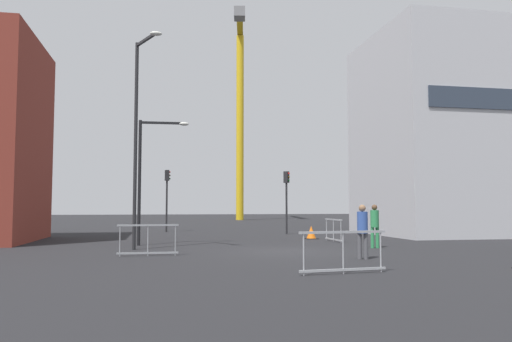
% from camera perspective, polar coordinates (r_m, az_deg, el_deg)
% --- Properties ---
extents(ground, '(160.00, 160.00, 0.00)m').
position_cam_1_polar(ground, '(19.28, 3.47, -9.06)').
color(ground, black).
extents(office_block, '(10.68, 9.01, 11.97)m').
position_cam_1_polar(office_block, '(33.09, 21.90, 3.76)').
color(office_block, '#B7B7BC').
rests_on(office_block, ground).
extents(construction_crane, '(4.23, 19.71, 23.32)m').
position_cam_1_polar(construction_crane, '(62.26, -1.81, 9.08)').
color(construction_crane, gold).
rests_on(construction_crane, ground).
extents(streetlamp_tall, '(1.04, 1.80, 8.24)m').
position_cam_1_polar(streetlamp_tall, '(20.39, -13.19, 4.94)').
color(streetlamp_tall, '#232326').
rests_on(streetlamp_tall, ground).
extents(streetlamp_short, '(2.19, 0.28, 5.47)m').
position_cam_1_polar(streetlamp_short, '(22.53, -12.14, 0.41)').
color(streetlamp_short, black).
rests_on(streetlamp_short, ground).
extents(traffic_light_verge, '(0.38, 0.27, 4.06)m').
position_cam_1_polar(traffic_light_verge, '(33.59, -10.04, -2.17)').
color(traffic_light_verge, '#232326').
rests_on(traffic_light_verge, ground).
extents(traffic_light_island, '(0.37, 0.37, 3.80)m').
position_cam_1_polar(traffic_light_island, '(30.71, 3.48, -2.35)').
color(traffic_light_island, '#232326').
rests_on(traffic_light_island, ground).
extents(pedestrian_walking, '(0.34, 0.34, 1.76)m').
position_cam_1_polar(pedestrian_walking, '(16.72, 11.96, -6.25)').
color(pedestrian_walking, '#4C4C51').
rests_on(pedestrian_walking, ground).
extents(pedestrian_waiting, '(0.34, 0.34, 1.76)m').
position_cam_1_polar(pedestrian_waiting, '(21.19, 13.28, -5.71)').
color(pedestrian_waiting, '#2D844C').
rests_on(pedestrian_waiting, ground).
extents(safety_barrier_right_run, '(2.07, 0.06, 1.08)m').
position_cam_1_polar(safety_barrier_right_run, '(17.84, -12.13, -7.58)').
color(safety_barrier_right_run, gray).
rests_on(safety_barrier_right_run, ground).
extents(safety_barrier_rear, '(2.40, 0.35, 1.08)m').
position_cam_1_polar(safety_barrier_rear, '(13.14, 9.83, -8.95)').
color(safety_barrier_rear, '#9EA0A5').
rests_on(safety_barrier_rear, ground).
extents(safety_barrier_front, '(0.13, 2.10, 1.08)m').
position_cam_1_polar(safety_barrier_front, '(24.65, 8.76, -6.59)').
color(safety_barrier_front, '#9EA0A5').
rests_on(safety_barrier_front, ground).
extents(traffic_cone_striped, '(0.66, 0.66, 0.67)m').
position_cam_1_polar(traffic_cone_striped, '(26.45, 6.27, -6.97)').
color(traffic_cone_striped, black).
rests_on(traffic_cone_striped, ground).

